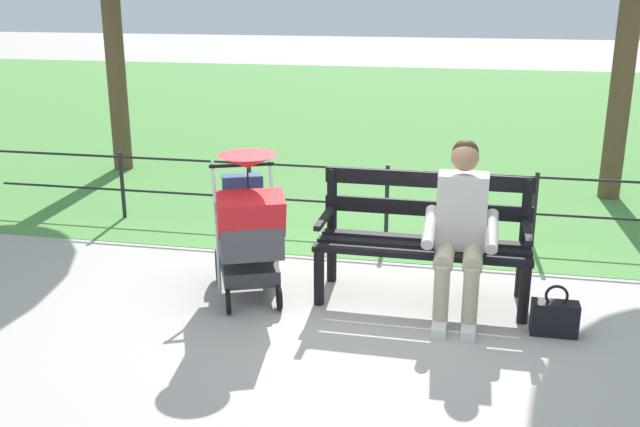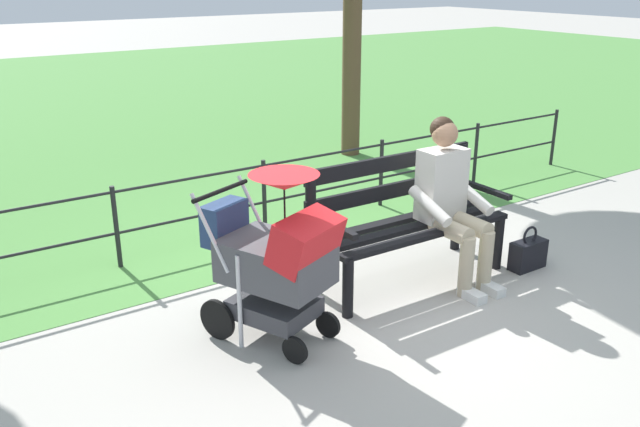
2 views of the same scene
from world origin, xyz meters
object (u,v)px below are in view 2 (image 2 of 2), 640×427
(park_bench, at_px, (403,214))
(handbag, at_px, (528,254))
(person_on_bench, at_px, (451,197))
(stroller, at_px, (276,256))

(park_bench, bearing_deg, handbag, 153.45)
(person_on_bench, bearing_deg, park_bench, -39.27)
(person_on_bench, distance_m, handbag, 0.91)
(park_bench, xyz_separation_m, stroller, (1.31, 0.28, 0.07))
(park_bench, relative_size, handbag, 4.34)
(handbag, bearing_deg, stroller, -4.96)
(person_on_bench, xyz_separation_m, stroller, (1.58, 0.06, -0.08))
(park_bench, xyz_separation_m, handbag, (-0.95, 0.47, -0.40))
(stroller, relative_size, handbag, 3.11)
(person_on_bench, xyz_separation_m, handbag, (-0.68, 0.25, -0.55))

